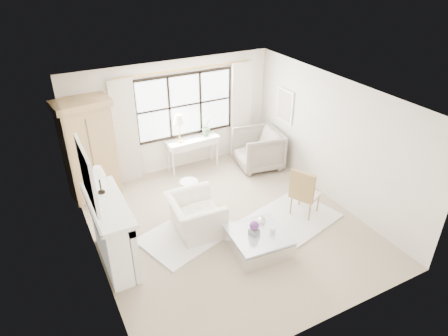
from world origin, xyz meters
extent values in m
plane|color=tan|center=(0.00, 0.00, 0.00)|extent=(5.50, 5.50, 0.00)
plane|color=white|center=(0.00, 0.00, 2.70)|extent=(5.50, 5.50, 0.00)
plane|color=white|center=(0.00, 2.75, 1.35)|extent=(5.00, 0.00, 5.00)
plane|color=silver|center=(0.00, -2.75, 1.35)|extent=(5.00, 0.00, 5.00)
plane|color=white|center=(-2.50, 0.00, 1.35)|extent=(0.00, 5.50, 5.50)
plane|color=beige|center=(2.50, 0.00, 1.35)|extent=(0.00, 5.50, 5.50)
cube|color=white|center=(0.30, 2.73, 1.60)|extent=(2.40, 0.02, 1.50)
cylinder|color=#BF9242|center=(0.30, 2.67, 2.47)|extent=(3.30, 0.04, 0.04)
cube|color=beige|center=(-1.20, 2.65, 1.24)|extent=(0.55, 0.10, 2.47)
cube|color=white|center=(1.80, 2.65, 1.24)|extent=(0.55, 0.10, 2.47)
cube|color=white|center=(-2.29, 0.00, 0.59)|extent=(0.34, 1.50, 1.18)
cube|color=#B5B5BC|center=(-2.12, 0.00, 0.53)|extent=(0.03, 1.22, 0.97)
cube|color=black|center=(-2.11, 0.00, 0.32)|extent=(0.06, 0.52, 0.50)
cube|color=white|center=(-2.25, 0.00, 1.22)|extent=(0.58, 1.66, 0.08)
cube|color=white|center=(-2.47, 0.00, 1.84)|extent=(0.05, 1.15, 0.95)
cube|color=silver|center=(-2.44, 0.00, 1.84)|extent=(0.02, 1.00, 0.80)
cube|color=white|center=(2.47, 1.70, 1.55)|extent=(0.04, 0.62, 0.82)
cube|color=#C0B194|center=(2.45, 1.70, 1.55)|extent=(0.01, 0.52, 0.72)
cylinder|color=black|center=(-2.26, 0.33, 1.27)|extent=(0.12, 0.12, 0.03)
cylinder|color=black|center=(-2.26, 0.33, 1.44)|extent=(0.03, 0.03, 0.30)
cone|color=beige|center=(-2.26, 0.33, 1.68)|extent=(0.22, 0.22, 0.18)
cube|color=tan|center=(-2.09, 2.37, 1.05)|extent=(1.07, 0.73, 2.10)
cube|color=tan|center=(-2.09, 2.37, 2.17)|extent=(1.20, 0.84, 0.14)
cube|color=white|center=(0.36, 2.50, 0.68)|extent=(1.26, 0.47, 0.14)
cube|color=white|center=(0.36, 2.50, 0.77)|extent=(1.32, 0.51, 0.06)
cylinder|color=#AF8F3C|center=(0.03, 2.49, 0.82)|extent=(0.14, 0.14, 0.03)
cylinder|color=#AF8F3C|center=(0.03, 2.49, 1.06)|extent=(0.02, 0.02, 0.46)
cone|color=#FCECCE|center=(0.03, 2.49, 1.38)|extent=(0.28, 0.28, 0.22)
imported|color=#506A47|center=(0.76, 2.52, 1.03)|extent=(0.32, 0.29, 0.46)
cylinder|color=white|center=(-0.33, 1.15, 0.01)|extent=(0.26, 0.26, 0.03)
cylinder|color=white|center=(-0.33, 1.15, 0.25)|extent=(0.06, 0.06, 0.44)
cylinder|color=silver|center=(-0.33, 1.15, 0.49)|extent=(0.40, 0.40, 0.03)
cube|color=white|center=(-0.84, 0.08, 0.02)|extent=(2.00, 1.68, 0.03)
cube|color=silver|center=(1.26, -0.44, 0.02)|extent=(2.05, 1.73, 0.03)
imported|color=white|center=(-0.63, 0.16, 0.36)|extent=(1.03, 1.16, 0.71)
imported|color=gray|center=(1.83, 1.80, 0.48)|extent=(1.22, 1.19, 0.97)
cube|color=beige|center=(1.61, -0.39, 0.46)|extent=(0.63, 0.63, 0.07)
cube|color=#9F7C42|center=(1.40, -0.49, 0.78)|extent=(0.26, 0.45, 0.60)
cube|color=white|center=(0.15, -0.92, 0.16)|extent=(1.07, 1.07, 0.32)
cube|color=silver|center=(0.15, -0.92, 0.36)|extent=(1.07, 1.07, 0.04)
cube|color=slate|center=(0.06, -0.91, 0.44)|extent=(0.20, 0.20, 0.12)
sphere|color=#612F77|center=(0.06, -0.91, 0.58)|extent=(0.17, 0.17, 0.17)
cylinder|color=beige|center=(0.38, -1.03, 0.44)|extent=(0.10, 0.10, 0.12)
imported|color=white|center=(0.37, -0.67, 0.46)|extent=(0.18, 0.18, 0.15)
camera|label=1|loc=(-3.05, -5.69, 4.95)|focal=32.00mm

